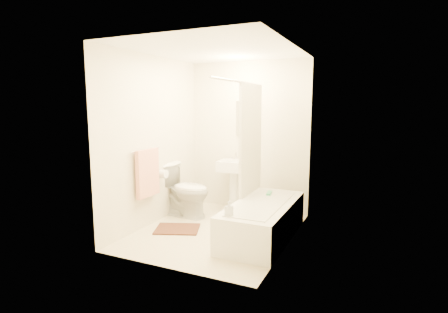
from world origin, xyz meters
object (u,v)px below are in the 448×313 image
at_px(bathtub, 263,220).
at_px(soap_bottle, 229,209).
at_px(sink, 234,184).
at_px(bath_mat, 177,229).
at_px(toilet, 185,190).

xyz_separation_m(bathtub, soap_bottle, (-0.20, -0.65, 0.31)).
bearing_deg(sink, bath_mat, -111.46).
bearing_deg(soap_bottle, sink, 111.06).
relative_size(bathtub, bath_mat, 2.75).
distance_m(toilet, bathtub, 1.45).
relative_size(sink, bathtub, 0.56).
bearing_deg(toilet, soap_bottle, -125.73).
distance_m(bathtub, soap_bottle, 0.75).
xyz_separation_m(sink, bath_mat, (-0.37, -1.12, -0.44)).
relative_size(toilet, bathtub, 0.51).
height_order(toilet, bath_mat, toilet).
distance_m(sink, soap_bottle, 1.66).
xyz_separation_m(sink, bathtub, (0.79, -0.90, -0.22)).
xyz_separation_m(toilet, bathtub, (1.39, -0.37, -0.18)).
xyz_separation_m(toilet, sink, (0.60, 0.53, 0.05)).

